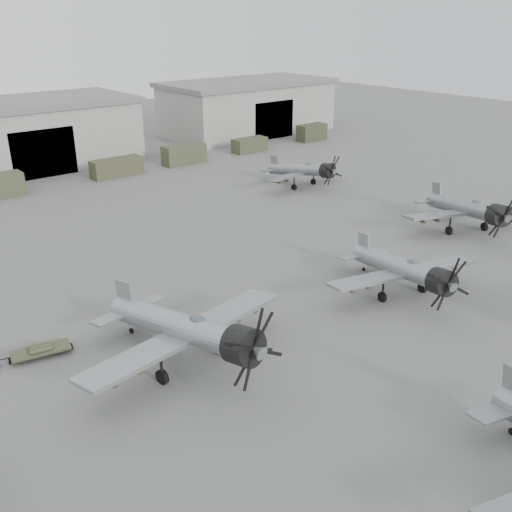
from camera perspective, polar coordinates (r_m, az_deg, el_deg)
The scene contains 12 objects.
ground at distance 34.66m, azimuth 14.65°, elevation -11.15°, with size 220.00×220.00×0.00m, color slate.
hangar_center at distance 82.83m, azimuth -22.24°, elevation 11.21°, with size 29.00×14.80×8.70m.
hangar_right at distance 100.71m, azimuth -0.83°, elevation 14.70°, with size 29.00×14.80×8.70m.
support_truck_4 at distance 75.13m, azimuth -13.74°, elevation 8.61°, with size 6.58×2.20×2.23m, color #42432C.
support_truck_5 at distance 79.82m, azimuth -7.20°, elevation 10.07°, with size 6.08×2.20×2.64m, color #40462D.
support_truck_6 at distance 86.43m, azimuth -0.64°, elevation 11.04°, with size 5.36×2.20×2.04m, color #3D432B.
support_truck_7 at distance 94.85m, azimuth 5.60°, elevation 12.20°, with size 5.02×2.20×2.61m, color #373C27.
aircraft_mid_1 at distance 32.76m, azimuth -6.58°, elevation -7.41°, with size 13.96×12.57×5.54m.
aircraft_mid_2 at distance 42.12m, azimuth 14.80°, elevation -1.37°, with size 11.99×10.79×4.78m.
aircraft_mid_3 at distance 56.66m, azimuth 20.68°, elevation 4.39°, with size 12.53×11.35×5.11m.
aircraft_far_1 at distance 68.05m, azimuth 4.93°, elevation 8.54°, with size 11.38×10.24×4.54m.
tug_trailer at distance 37.00m, azimuth -24.00°, elevation -9.36°, with size 6.04×2.33×1.20m.
Camera 1 is at (-24.19, -15.88, 19.07)m, focal length 40.00 mm.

